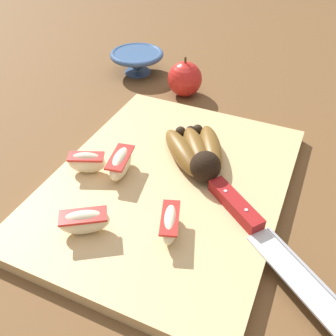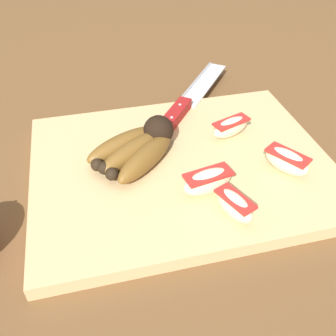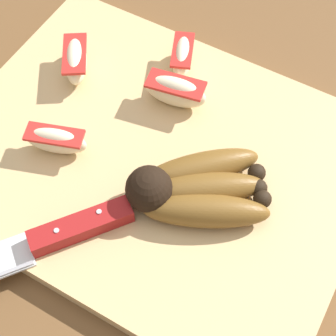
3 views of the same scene
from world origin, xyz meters
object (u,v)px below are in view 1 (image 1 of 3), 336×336
at_px(apple_wedge_far, 84,222).
at_px(whole_apple, 185,79).
at_px(apple_wedge_near, 170,223).
at_px(ceramic_bowl, 137,61).
at_px(chefs_knife, 258,229).
at_px(apple_wedge_extra, 121,163).
at_px(banana_bunch, 198,152).
at_px(apple_wedge_middle, 87,162).

bearing_deg(apple_wedge_far, whole_apple, 4.66).
height_order(apple_wedge_near, ceramic_bowl, apple_wedge_near).
relative_size(chefs_knife, apple_wedge_near, 3.51).
distance_m(chefs_knife, apple_wedge_extra, 0.22).
bearing_deg(ceramic_bowl, banana_bunch, -137.64).
distance_m(apple_wedge_middle, ceramic_bowl, 0.39).
distance_m(apple_wedge_near, ceramic_bowl, 0.51).
xyz_separation_m(banana_bunch, chefs_knife, (-0.11, -0.12, -0.01)).
xyz_separation_m(banana_bunch, apple_wedge_near, (-0.15, -0.02, -0.00)).
bearing_deg(banana_bunch, ceramic_bowl, 42.36).
bearing_deg(banana_bunch, apple_wedge_middle, 122.72).
bearing_deg(ceramic_bowl, apple_wedge_middle, -163.43).
height_order(chefs_knife, apple_wedge_extra, apple_wedge_extra).
relative_size(apple_wedge_near, whole_apple, 0.81).
xyz_separation_m(apple_wedge_middle, apple_wedge_far, (-0.10, -0.06, -0.00)).
bearing_deg(apple_wedge_middle, apple_wedge_far, -148.08).
relative_size(chefs_knife, apple_wedge_middle, 3.92).
height_order(banana_bunch, apple_wedge_near, banana_bunch).
relative_size(apple_wedge_middle, ceramic_bowl, 0.50).
bearing_deg(banana_bunch, chefs_knife, -130.89).
bearing_deg(apple_wedge_near, ceramic_bowl, 32.49).
bearing_deg(apple_wedge_middle, banana_bunch, -57.28).
distance_m(banana_bunch, chefs_knife, 0.16).
xyz_separation_m(whole_apple, ceramic_bowl, (0.05, 0.14, -0.01)).
bearing_deg(apple_wedge_far, apple_wedge_near, -66.28).
bearing_deg(ceramic_bowl, whole_apple, -110.17).
height_order(apple_wedge_near, whole_apple, whole_apple).
height_order(apple_wedge_far, ceramic_bowl, apple_wedge_far).
bearing_deg(whole_apple, ceramic_bowl, 69.83).
relative_size(apple_wedge_far, apple_wedge_extra, 0.95).
bearing_deg(apple_wedge_extra, apple_wedge_middle, 110.45).
bearing_deg(ceramic_bowl, apple_wedge_near, -147.51).
bearing_deg(apple_wedge_middle, apple_wedge_extra, -69.55).
height_order(apple_wedge_middle, ceramic_bowl, apple_wedge_middle).
relative_size(whole_apple, ceramic_bowl, 0.69).
bearing_deg(apple_wedge_extra, apple_wedge_far, -172.65).
relative_size(apple_wedge_near, apple_wedge_middle, 1.12).
relative_size(apple_wedge_extra, whole_apple, 0.85).
height_order(apple_wedge_far, whole_apple, whole_apple).
relative_size(apple_wedge_near, ceramic_bowl, 0.56).
distance_m(apple_wedge_far, ceramic_bowl, 0.50).
height_order(apple_wedge_near, apple_wedge_extra, apple_wedge_extra).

